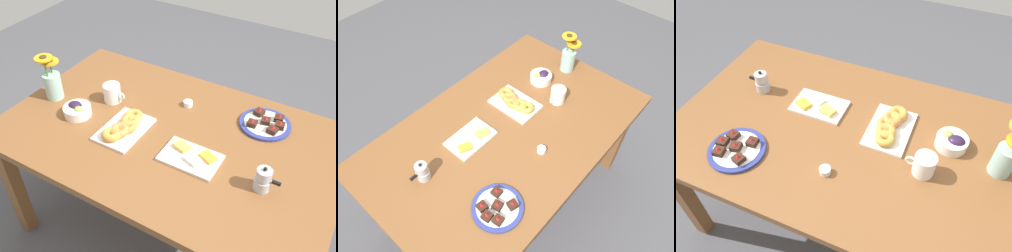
# 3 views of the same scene
# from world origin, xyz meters

# --- Properties ---
(ground_plane) EXTENTS (6.00, 6.00, 0.00)m
(ground_plane) POSITION_xyz_m (0.00, 0.00, 0.00)
(ground_plane) COLOR #4C4C51
(dining_table) EXTENTS (1.60, 1.00, 0.74)m
(dining_table) POSITION_xyz_m (0.00, 0.00, 0.65)
(dining_table) COLOR brown
(dining_table) RESTS_ON ground_plane
(coffee_mug) EXTENTS (0.12, 0.09, 0.10)m
(coffee_mug) POSITION_xyz_m (-0.38, 0.08, 0.79)
(coffee_mug) COLOR white
(coffee_mug) RESTS_ON dining_table
(grape_bowl) EXTENTS (0.14, 0.14, 0.07)m
(grape_bowl) POSITION_xyz_m (-0.46, -0.11, 0.77)
(grape_bowl) COLOR white
(grape_bowl) RESTS_ON dining_table
(cheese_platter) EXTENTS (0.26, 0.17, 0.03)m
(cheese_platter) POSITION_xyz_m (0.18, -0.10, 0.75)
(cheese_platter) COLOR white
(cheese_platter) RESTS_ON dining_table
(croissant_platter) EXTENTS (0.19, 0.29, 0.05)m
(croissant_platter) POSITION_xyz_m (-0.19, -0.10, 0.76)
(croissant_platter) COLOR white
(croissant_platter) RESTS_ON dining_table
(jam_cup_honey) EXTENTS (0.05, 0.05, 0.03)m
(jam_cup_honey) POSITION_xyz_m (-0.02, 0.24, 0.76)
(jam_cup_honey) COLOR white
(jam_cup_honey) RESTS_ON dining_table
(dessert_plate) EXTENTS (0.25, 0.25, 0.05)m
(dessert_plate) POSITION_xyz_m (0.38, 0.28, 0.75)
(dessert_plate) COLOR navy
(dessert_plate) RESTS_ON dining_table
(flower_vase) EXTENTS (0.10, 0.13, 0.25)m
(flower_vase) POSITION_xyz_m (-0.67, -0.05, 0.83)
(flower_vase) COLOR #99C1B7
(flower_vase) RESTS_ON dining_table
(moka_pot) EXTENTS (0.11, 0.07, 0.12)m
(moka_pot) POSITION_xyz_m (0.50, -0.11, 0.79)
(moka_pot) COLOR #B7B7BC
(moka_pot) RESTS_ON dining_table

